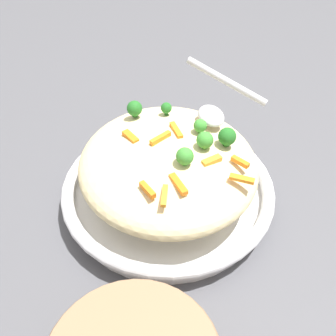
# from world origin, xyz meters

# --- Properties ---
(ground_plane) EXTENTS (2.40, 2.40, 0.00)m
(ground_plane) POSITION_xyz_m (0.00, 0.00, 0.00)
(ground_plane) COLOR #4C4C51
(serving_bowl) EXTENTS (0.34, 0.34, 0.05)m
(serving_bowl) POSITION_xyz_m (0.00, 0.00, 0.03)
(serving_bowl) COLOR silver
(serving_bowl) RESTS_ON ground_plane
(pasta_mound) EXTENTS (0.29, 0.28, 0.09)m
(pasta_mound) POSITION_xyz_m (0.00, 0.00, 0.08)
(pasta_mound) COLOR beige
(pasta_mound) RESTS_ON serving_bowl
(carrot_piece_0) EXTENTS (0.03, 0.02, 0.01)m
(carrot_piece_0) POSITION_xyz_m (-0.06, -0.09, 0.12)
(carrot_piece_0) COLOR orange
(carrot_piece_0) RESTS_ON pasta_mound
(carrot_piece_1) EXTENTS (0.03, 0.03, 0.01)m
(carrot_piece_1) POSITION_xyz_m (-0.09, -0.08, 0.12)
(carrot_piece_1) COLOR orange
(carrot_piece_1) RESTS_ON pasta_mound
(carrot_piece_2) EXTENTS (0.04, 0.02, 0.01)m
(carrot_piece_2) POSITION_xyz_m (-0.08, 0.01, 0.12)
(carrot_piece_2) COLOR orange
(carrot_piece_2) RESTS_ON pasta_mound
(carrot_piece_3) EXTENTS (0.04, 0.01, 0.01)m
(carrot_piece_3) POSITION_xyz_m (0.02, -0.02, 0.13)
(carrot_piece_3) COLOR orange
(carrot_piece_3) RESTS_ON pasta_mound
(carrot_piece_4) EXTENTS (0.03, 0.02, 0.01)m
(carrot_piece_4) POSITION_xyz_m (-0.08, 0.05, 0.12)
(carrot_piece_4) COLOR orange
(carrot_piece_4) RESTS_ON pasta_mound
(carrot_piece_5) EXTENTS (0.02, 0.03, 0.01)m
(carrot_piece_5) POSITION_xyz_m (-0.05, -0.05, 0.12)
(carrot_piece_5) COLOR orange
(carrot_piece_5) RESTS_ON pasta_mound
(carrot_piece_6) EXTENTS (0.04, 0.02, 0.01)m
(carrot_piece_6) POSITION_xyz_m (-0.10, 0.03, 0.12)
(carrot_piece_6) COLOR orange
(carrot_piece_6) RESTS_ON pasta_mound
(carrot_piece_7) EXTENTS (0.02, 0.04, 0.01)m
(carrot_piece_7) POSITION_xyz_m (0.01, 0.01, 0.13)
(carrot_piece_7) COLOR orange
(carrot_piece_7) RESTS_ON pasta_mound
(carrot_piece_8) EXTENTS (0.03, 0.02, 0.01)m
(carrot_piece_8) POSITION_xyz_m (0.03, 0.05, 0.12)
(carrot_piece_8) COLOR orange
(carrot_piece_8) RESTS_ON pasta_mound
(broccoli_floret_0) EXTENTS (0.02, 0.02, 0.03)m
(broccoli_floret_0) POSITION_xyz_m (-0.02, -0.05, 0.14)
(broccoli_floret_0) COLOR #377928
(broccoli_floret_0) RESTS_ON pasta_mound
(broccoli_floret_1) EXTENTS (0.02, 0.02, 0.03)m
(broccoli_floret_1) POSITION_xyz_m (0.09, 0.03, 0.13)
(broccoli_floret_1) COLOR #205B1C
(broccoli_floret_1) RESTS_ON pasta_mound
(broccoli_floret_2) EXTENTS (0.02, 0.02, 0.03)m
(broccoli_floret_2) POSITION_xyz_m (-0.05, -0.01, 0.14)
(broccoli_floret_2) COLOR #377928
(broccoli_floret_2) RESTS_ON pasta_mound
(broccoli_floret_3) EXTENTS (0.02, 0.02, 0.02)m
(broccoli_floret_3) POSITION_xyz_m (0.08, -0.02, 0.13)
(broccoli_floret_3) COLOR #205B1C
(broccoli_floret_3) RESTS_ON pasta_mound
(broccoli_floret_4) EXTENTS (0.03, 0.03, 0.03)m
(broccoli_floret_4) POSITION_xyz_m (-0.02, -0.09, 0.14)
(broccoli_floret_4) COLOR #205B1C
(broccoli_floret_4) RESTS_ON pasta_mound
(broccoli_floret_5) EXTENTS (0.02, 0.02, 0.03)m
(broccoli_floret_5) POSITION_xyz_m (0.02, -0.05, 0.14)
(broccoli_floret_5) COLOR #377928
(broccoli_floret_5) RESTS_ON pasta_mound
(serving_spoon) EXTENTS (0.13, 0.12, 0.06)m
(serving_spoon) POSITION_xyz_m (0.06, -0.09, 0.14)
(serving_spoon) COLOR #B7B7BC
(serving_spoon) RESTS_ON pasta_mound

